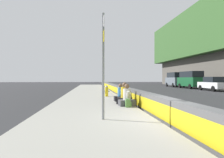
{
  "coord_description": "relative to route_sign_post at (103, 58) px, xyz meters",
  "views": [
    {
      "loc": [
        -6.93,
        2.68,
        1.54
      ],
      "look_at": [
        10.09,
        0.97,
        1.47
      ],
      "focal_mm": 34.33,
      "sensor_mm": 36.0,
      "label": 1
    }
  ],
  "objects": [
    {
      "name": "fire_hydrant",
      "position": [
        9.07,
        -0.79,
        -1.62
      ],
      "size": [
        0.26,
        0.46,
        0.88
      ],
      "color": "gold",
      "rests_on": "sidewalk_strip"
    },
    {
      "name": "backpack",
      "position": [
        2.95,
        -1.37,
        -1.88
      ],
      "size": [
        0.32,
        0.28,
        0.4
      ],
      "color": "#4C7A3D",
      "rests_on": "sidewalk_strip"
    },
    {
      "name": "sidewalk_strip",
      "position": [
        -0.3,
        0.4,
        -2.14
      ],
      "size": [
        80.0,
        4.4,
        0.14
      ],
      "primitive_type": "cube",
      "color": "gray",
      "rests_on": "ground_plane"
    },
    {
      "name": "parked_car_far",
      "position": [
        29.43,
        -14.55,
        -0.86
      ],
      "size": [
        5.16,
        2.23,
        2.56
      ],
      "color": "slate",
      "rests_on": "ground_plane"
    },
    {
      "name": "seated_person_foreground",
      "position": [
        3.46,
        -1.41,
        -1.72
      ],
      "size": [
        0.73,
        0.84,
        1.12
      ],
      "color": "#424247",
      "rests_on": "sidewalk_strip"
    },
    {
      "name": "ground_plane",
      "position": [
        -0.3,
        -2.25,
        -2.21
      ],
      "size": [
        160.0,
        160.0,
        0.0
      ],
      "primitive_type": "plane",
      "color": "#2B2B2D",
      "rests_on": "ground"
    },
    {
      "name": "seated_person_rear",
      "position": [
        5.76,
        -1.4,
        -1.74
      ],
      "size": [
        0.68,
        0.77,
        1.06
      ],
      "color": "black",
      "rests_on": "sidewalk_strip"
    },
    {
      "name": "jersey_barrier",
      "position": [
        -0.3,
        -2.25,
        -1.79
      ],
      "size": [
        76.0,
        0.45,
        0.85
      ],
      "color": "#545456",
      "rests_on": "ground_plane"
    },
    {
      "name": "seated_person_middle",
      "position": [
        4.46,
        -1.44,
        -1.71
      ],
      "size": [
        0.87,
        0.97,
        1.17
      ],
      "color": "black",
      "rests_on": "sidewalk_strip"
    },
    {
      "name": "route_sign_post",
      "position": [
        0.0,
        0.0,
        0.0
      ],
      "size": [
        0.44,
        0.09,
        3.6
      ],
      "color": "gray",
      "rests_on": "sidewalk_strip"
    },
    {
      "name": "parked_car_fourth",
      "position": [
        17.41,
        -14.48,
        -1.35
      ],
      "size": [
        4.5,
        1.96,
        1.71
      ],
      "color": "silver",
      "rests_on": "ground_plane"
    },
    {
      "name": "parked_car_midline",
      "position": [
        23.43,
        -14.51,
        -0.86
      ],
      "size": [
        5.16,
        2.22,
        2.56
      ],
      "color": "#145128",
      "rests_on": "ground_plane"
    }
  ]
}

